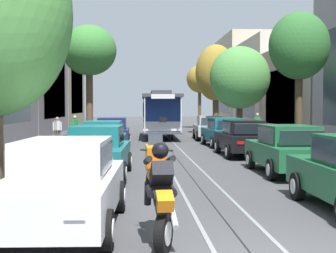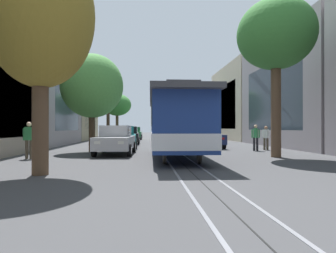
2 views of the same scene
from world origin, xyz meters
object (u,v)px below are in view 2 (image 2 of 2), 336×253
at_px(street_tree_kerb_left_second, 276,36).
at_px(parked_car_teal_fourth_right, 123,137).
at_px(parked_car_white_near_left, 179,133).
at_px(pedestrian_on_left_pavement, 266,136).
at_px(cable_car_trolley, 177,123).
at_px(pedestrian_on_right_pavement, 256,136).
at_px(motorcycle_with_rider, 166,132).
at_px(street_tree_kerb_right_near, 117,105).
at_px(parked_car_black_mid_right, 129,135).
at_px(parked_car_silver_fifth_right, 116,140).
at_px(parked_car_green_near_right, 134,133).
at_px(parked_car_teal_mid_left, 194,135).
at_px(parked_car_green_second_right, 130,134).
at_px(parked_car_navy_fourth_left, 207,137).
at_px(street_tree_kerb_right_mid, 92,86).
at_px(street_tree_kerb_right_fourth, 41,16).
at_px(parked_car_teal_second_left, 185,134).
at_px(street_tree_kerb_right_second, 108,94).
at_px(pedestrian_crossing_far, 29,138).
at_px(street_tree_kerb_left_near, 194,107).

bearing_deg(street_tree_kerb_left_second, parked_car_teal_fourth_right, -43.39).
bearing_deg(parked_car_white_near_left, pedestrian_on_left_pavement, 99.84).
bearing_deg(cable_car_trolley, pedestrian_on_right_pavement, -141.35).
height_order(street_tree_kerb_left_second, cable_car_trolley, street_tree_kerb_left_second).
xyz_separation_m(parked_car_white_near_left, pedestrian_on_right_pavement, (-2.51, 20.63, 0.14)).
xyz_separation_m(parked_car_teal_fourth_right, motorcycle_with_rider, (-4.42, -18.10, 0.10)).
height_order(street_tree_kerb_right_near, motorcycle_with_rider, street_tree_kerb_right_near).
relative_size(parked_car_black_mid_right, parked_car_silver_fifth_right, 0.99).
bearing_deg(parked_car_teal_fourth_right, parked_car_silver_fifth_right, 89.78).
distance_m(parked_car_green_near_right, parked_car_teal_fourth_right, 16.22).
height_order(parked_car_teal_mid_left, street_tree_kerb_right_near, street_tree_kerb_right_near).
height_order(parked_car_white_near_left, parked_car_green_near_right, same).
bearing_deg(street_tree_kerb_left_second, parked_car_black_mid_right, -57.83).
height_order(parked_car_black_mid_right, cable_car_trolley, cable_car_trolley).
relative_size(parked_car_white_near_left, street_tree_kerb_left_second, 0.56).
distance_m(street_tree_kerb_left_second, cable_car_trolley, 6.63).
xyz_separation_m(parked_car_green_second_right, pedestrian_on_left_pavement, (-9.58, 13.56, 0.09)).
height_order(parked_car_navy_fourth_left, cable_car_trolley, cable_car_trolley).
bearing_deg(street_tree_kerb_right_mid, pedestrian_on_left_pavement, -176.68).
height_order(street_tree_kerb_right_fourth, pedestrian_on_left_pavement, street_tree_kerb_right_fourth).
xyz_separation_m(parked_car_navy_fourth_left, street_tree_kerb_left_second, (-1.95, 7.21, 5.24)).
relative_size(parked_car_teal_second_left, street_tree_kerb_right_second, 0.73).
bearing_deg(street_tree_kerb_right_mid, street_tree_kerb_right_second, -88.56).
distance_m(parked_car_teal_mid_left, street_tree_kerb_right_mid, 12.53).
xyz_separation_m(parked_car_green_second_right, parked_car_teal_fourth_right, (-0.07, 10.66, 0.00)).
xyz_separation_m(parked_car_teal_fourth_right, cable_car_trolley, (-3.10, 7.95, 0.86)).
distance_m(parked_car_green_second_right, parked_car_teal_fourth_right, 10.66).
distance_m(parked_car_white_near_left, street_tree_kerb_right_mid, 22.21).
relative_size(parked_car_navy_fourth_left, pedestrian_crossing_far, 2.52).
xyz_separation_m(parked_car_silver_fifth_right, motorcycle_with_rider, (-4.44, -23.57, 0.10)).
relative_size(street_tree_kerb_right_fourth, motorcycle_with_rider, 3.85).
bearing_deg(street_tree_kerb_left_near, street_tree_kerb_right_mid, 63.74).
bearing_deg(street_tree_kerb_right_mid, parked_car_green_second_right, -96.30).
bearing_deg(street_tree_kerb_right_fourth, parked_car_navy_fourth_left, -122.71).
bearing_deg(parked_car_teal_mid_left, parked_car_green_near_right, -60.31).
distance_m(parked_car_black_mid_right, street_tree_kerb_right_fourth, 18.10).
height_order(parked_car_green_second_right, street_tree_kerb_left_second, street_tree_kerb_left_second).
xyz_separation_m(street_tree_kerb_right_second, pedestrian_on_right_pavement, (-10.45, 10.05, -3.68)).
height_order(parked_car_teal_second_left, parked_car_black_mid_right, same).
xyz_separation_m(parked_car_teal_fourth_right, parked_car_silver_fifth_right, (0.02, 5.47, 0.00)).
height_order(pedestrian_on_right_pavement, pedestrian_crossing_far, pedestrian_crossing_far).
height_order(parked_car_green_second_right, parked_car_teal_fourth_right, same).
height_order(parked_car_navy_fourth_left, pedestrian_on_left_pavement, parked_car_navy_fourth_left).
distance_m(parked_car_green_near_right, street_tree_kerb_right_near, 4.17).
height_order(parked_car_white_near_left, street_tree_kerb_left_second, street_tree_kerb_left_second).
relative_size(street_tree_kerb_left_near, street_tree_kerb_right_mid, 1.04).
distance_m(parked_car_teal_second_left, street_tree_kerb_right_near, 10.29).
xyz_separation_m(pedestrian_on_left_pavement, pedestrian_on_right_pavement, (0.95, 0.69, 0.05)).
distance_m(street_tree_kerb_left_second, street_tree_kerb_right_near, 26.02).
height_order(parked_car_white_near_left, parked_car_navy_fourth_left, same).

